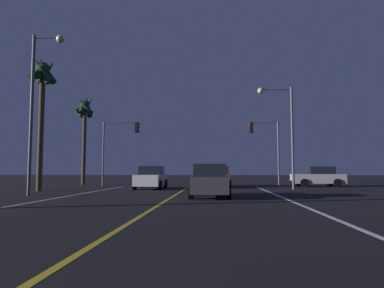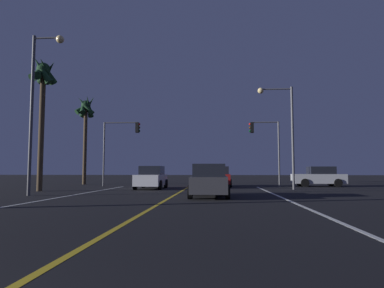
# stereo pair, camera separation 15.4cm
# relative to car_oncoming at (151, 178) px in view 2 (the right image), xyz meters

# --- Properties ---
(lane_edge_right) EXTENTS (0.16, 33.83, 0.01)m
(lane_edge_right) POSITION_rel_car_oncoming_xyz_m (8.22, -13.72, -0.82)
(lane_edge_right) COLOR silver
(lane_edge_right) RESTS_ON ground
(lane_center_divider) EXTENTS (0.16, 33.83, 0.01)m
(lane_center_divider) POSITION_rel_car_oncoming_xyz_m (2.58, -13.72, -0.82)
(lane_center_divider) COLOR gold
(lane_center_divider) RESTS_ON ground
(car_oncoming) EXTENTS (2.02, 4.30, 1.70)m
(car_oncoming) POSITION_rel_car_oncoming_xyz_m (0.00, 0.00, 0.00)
(car_oncoming) COLOR black
(car_oncoming) RESTS_ON ground
(car_lead_same_lane) EXTENTS (2.02, 4.30, 1.70)m
(car_lead_same_lane) POSITION_rel_car_oncoming_xyz_m (4.55, -7.60, 0.00)
(car_lead_same_lane) COLOR black
(car_lead_same_lane) RESTS_ON ground
(car_ahead_far) EXTENTS (2.02, 4.30, 1.70)m
(car_ahead_far) POSITION_rel_car_oncoming_xyz_m (5.07, 3.77, 0.00)
(car_ahead_far) COLOR black
(car_ahead_far) RESTS_ON ground
(car_crossing_side) EXTENTS (4.30, 2.02, 1.70)m
(car_crossing_side) POSITION_rel_car_oncoming_xyz_m (13.66, 4.74, 0.00)
(car_crossing_side) COLOR black
(car_crossing_side) RESTS_ON ground
(traffic_light_near_right) EXTENTS (2.55, 0.36, 5.51)m
(traffic_light_near_right) POSITION_rel_car_oncoming_xyz_m (8.97, 3.69, 3.23)
(traffic_light_near_right) COLOR #4C4C51
(traffic_light_near_right) RESTS_ON ground
(traffic_light_near_left) EXTENTS (3.28, 0.36, 5.61)m
(traffic_light_near_left) POSITION_rel_car_oncoming_xyz_m (-3.46, 3.69, 3.34)
(traffic_light_near_left) COLOR #4C4C51
(traffic_light_near_left) RESTS_ON ground
(street_lamp_left_mid) EXTENTS (1.81, 0.44, 8.93)m
(street_lamp_left_mid) POSITION_rel_car_oncoming_xyz_m (-4.91, -7.50, 4.73)
(street_lamp_left_mid) COLOR #4C4C51
(street_lamp_left_mid) RESTS_ON ground
(street_lamp_right_far) EXTENTS (2.56, 0.44, 7.50)m
(street_lamp_right_far) POSITION_rel_car_oncoming_xyz_m (9.80, -0.33, 4.01)
(street_lamp_right_far) COLOR #4C4C51
(street_lamp_right_far) RESTS_ON ground
(palm_tree_left_mid) EXTENTS (1.95, 2.00, 9.11)m
(palm_tree_left_mid) POSITION_rel_car_oncoming_xyz_m (-6.85, -3.49, 6.40)
(palm_tree_left_mid) COLOR #473826
(palm_tree_left_mid) RESTS_ON ground
(palm_tree_left_far) EXTENTS (2.15, 2.09, 8.89)m
(palm_tree_left_far) POSITION_rel_car_oncoming_xyz_m (-8.15, 7.33, 6.20)
(palm_tree_left_far) COLOR #473826
(palm_tree_left_far) RESTS_ON ground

